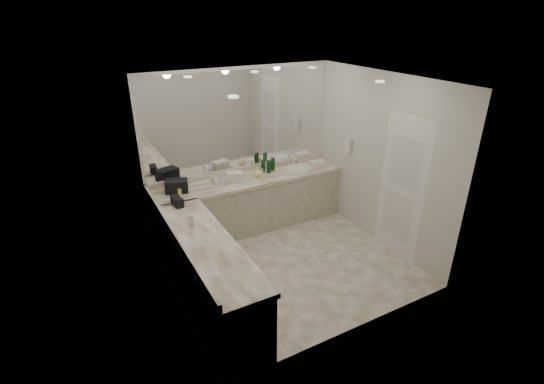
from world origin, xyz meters
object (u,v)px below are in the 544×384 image
wall_phone (348,146)px  soap_bottle_a (215,179)px  black_toiletry_bag (177,186)px  hand_towel (318,162)px  sink (300,168)px  soap_bottle_b (223,178)px  soap_bottle_c (258,172)px  cream_cosmetic_case (234,177)px

wall_phone → soap_bottle_a: 2.22m
wall_phone → black_toiletry_bag: bearing=169.0°
wall_phone → hand_towel: (-0.20, 0.53, -0.43)m
sink → wall_phone: size_ratio=1.83×
soap_bottle_b → soap_bottle_a: bearing=165.5°
sink → soap_bottle_c: soap_bottle_c is taller
soap_bottle_a → cream_cosmetic_case: bearing=-8.1°
cream_cosmetic_case → hand_towel: size_ratio=1.00×
hand_towel → soap_bottle_c: size_ratio=1.51×
wall_phone → cream_cosmetic_case: bearing=164.7°
wall_phone → sink: bearing=140.4°
wall_phone → black_toiletry_bag: size_ratio=0.73×
wall_phone → soap_bottle_c: (-1.42, 0.49, -0.36)m
black_toiletry_bag → wall_phone: bearing=-11.0°
black_toiletry_bag → cream_cosmetic_case: black_toiletry_bag is taller
black_toiletry_bag → hand_towel: (2.53, -0.00, -0.07)m
black_toiletry_bag → soap_bottle_a: bearing=0.7°
sink → black_toiletry_bag: (-2.13, 0.03, 0.10)m
hand_towel → wall_phone: bearing=-69.3°
black_toiletry_bag → cream_cosmetic_case: 0.91m
cream_cosmetic_case → hand_towel: (1.62, 0.03, -0.05)m
black_toiletry_bag → soap_bottle_a: 0.61m
hand_towel → soap_bottle_a: soap_bottle_a is taller
cream_cosmetic_case → sink: bearing=16.7°
black_toiletry_bag → cream_cosmetic_case: (0.91, -0.04, -0.02)m
black_toiletry_bag → hand_towel: 2.53m
hand_towel → sink: bearing=-175.5°
soap_bottle_b → soap_bottle_c: size_ratio=0.94×
soap_bottle_a → sink: bearing=-1.5°
black_toiletry_bag → hand_towel: black_toiletry_bag is taller
soap_bottle_a → wall_phone: bearing=-14.3°
wall_phone → black_toiletry_bag: 2.81m
wall_phone → soap_bottle_a: wall_phone is taller
sink → soap_bottle_a: bearing=178.5°
hand_towel → cream_cosmetic_case: bearing=-178.8°
sink → cream_cosmetic_case: cream_cosmetic_case is taller
hand_towel → soap_bottle_b: bearing=-179.3°
black_toiletry_bag → hand_towel: size_ratio=1.23×
sink → soap_bottle_c: bearing=-179.0°
wall_phone → soap_bottle_a: bearing=165.7°
sink → wall_phone: (0.61, -0.50, 0.46)m
sink → soap_bottle_b: size_ratio=2.67×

